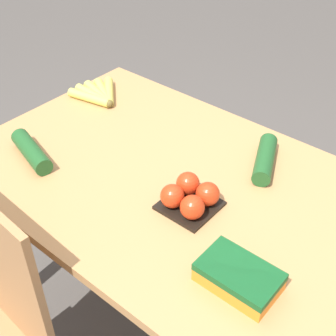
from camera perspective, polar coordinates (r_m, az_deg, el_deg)
The scene contains 7 objects.
ground_plane at distance 1.99m, azimuth 0.00°, elevation -18.39°, with size 12.00×12.00×0.00m, color #4C4742.
dining_table at distance 1.48m, azimuth 0.00°, elevation -4.32°, with size 1.25×0.84×0.77m.
banana_bunch at distance 1.80m, azimuth -8.42°, elevation 8.88°, with size 0.19×0.19×0.03m.
tomato_pack at distance 1.28m, azimuth 2.70°, elevation -3.51°, with size 0.15×0.15×0.08m.
carrot_bag at distance 1.11m, azimuth 8.64°, elevation -12.83°, with size 0.19×0.12×0.06m.
cucumber_near at distance 1.46m, azimuth 11.74°, elevation 1.08°, with size 0.13×0.21×0.06m.
cucumber_far at distance 1.52m, azimuth -16.31°, elevation 1.96°, with size 0.21×0.11×0.06m.
Camera 1 is at (-0.70, 0.83, 1.66)m, focal length 50.00 mm.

